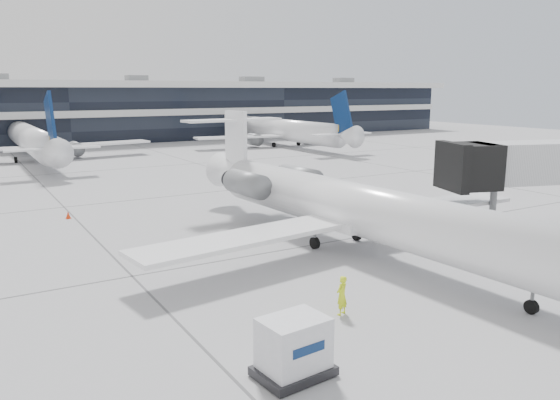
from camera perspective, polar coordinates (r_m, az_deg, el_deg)
ground at (r=33.84m, az=1.36°, el=-5.08°), size 220.00×220.00×0.00m
terminal at (r=110.88m, az=-22.08°, el=8.25°), size 170.00×22.00×10.00m
bg_jet_center at (r=83.51m, az=-24.29°, el=3.83°), size 32.00×40.00×9.60m
bg_jet_right at (r=96.53m, az=0.04°, el=5.74°), size 32.00×40.00×9.60m
regional_jet at (r=33.27m, az=7.41°, el=-0.61°), size 27.70×34.58×7.98m
ramp_worker at (r=24.15m, az=6.47°, el=-9.87°), size 0.75×0.62×1.76m
cargo_uld at (r=19.15m, az=1.43°, el=-15.21°), size 2.68×2.08×2.06m
traffic_cone at (r=44.50m, az=-21.26°, el=-1.48°), size 0.48×0.48×0.57m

